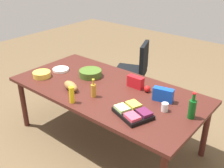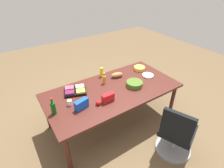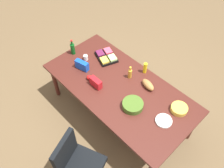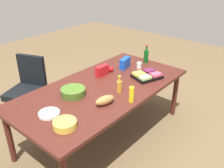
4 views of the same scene
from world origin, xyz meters
The scene contains 15 objects.
ground_plane centered at (0.00, 0.00, 0.00)m, with size 10.00×10.00×0.00m, color brown.
conference_table centered at (0.00, 0.00, 0.69)m, with size 2.34×1.16×0.75m.
office_chair centered at (-0.41, 1.12, 0.38)m, with size 0.63×0.63×0.96m.
mustard_bottle centered at (-0.07, -0.49, 0.84)m, with size 0.06×0.06×0.19m, color yellow.
apple_red centered at (0.42, 0.23, 0.79)m, with size 0.08×0.08×0.08m, color red.
paper_plate_stack centered at (-0.83, 0.00, 0.76)m, with size 0.22×0.22×0.03m, color white.
paper_cup centered at (0.79, -0.01, 0.79)m, with size 0.07×0.07×0.09m, color white.
salad_bowl centered at (-0.39, 0.12, 0.79)m, with size 0.29×0.29×0.09m, color #426321.
fruit_platter centered at (0.58, -0.28, 0.78)m, with size 0.43×0.38×0.07m.
bread_loaf centered at (-0.30, -0.30, 0.80)m, with size 0.24×0.11×0.10m, color #9E6D39.
chip_bag_blue centered at (0.67, 0.16, 0.82)m, with size 0.22×0.08×0.15m, color blue.
chip_bag_red centered at (0.25, 0.24, 0.82)m, with size 0.20×0.08×0.14m, color red.
dressing_bottle centered at (0.02, -0.25, 0.83)m, with size 0.07×0.07×0.22m.
wine_bottle centered at (1.05, 0.05, 0.85)m, with size 0.08×0.08×0.28m.
chip_bowl centered at (-0.86, -0.29, 0.78)m, with size 0.23×0.23×0.07m, color gold.
Camera 3 is at (-1.50, 1.59, 3.40)m, focal length 37.04 mm.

